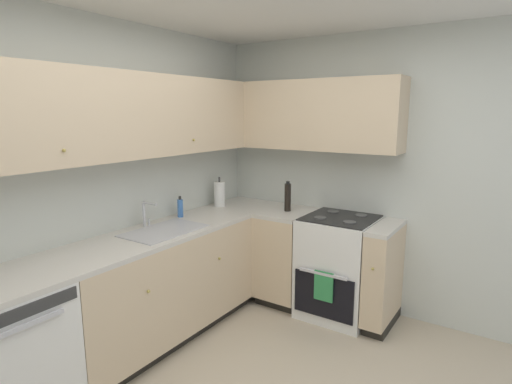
# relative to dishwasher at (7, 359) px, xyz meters

# --- Properties ---
(wall_back) EXTENTS (3.94, 0.05, 2.55)m
(wall_back) POSITION_rel_dishwasher_xyz_m (0.76, 0.33, 0.83)
(wall_back) COLOR silver
(wall_back) RESTS_ON ground_plane
(wall_right) EXTENTS (0.05, 3.54, 2.55)m
(wall_right) POSITION_rel_dishwasher_xyz_m (2.71, -1.42, 0.83)
(wall_right) COLOR silver
(wall_right) RESTS_ON ground_plane
(dishwasher) EXTENTS (0.60, 0.63, 0.88)m
(dishwasher) POSITION_rel_dishwasher_xyz_m (0.00, 0.00, 0.00)
(dishwasher) COLOR white
(dishwasher) RESTS_ON ground_plane
(lower_cabinets_back) EXTENTS (1.78, 0.62, 0.88)m
(lower_cabinets_back) POSITION_rel_dishwasher_xyz_m (1.19, 0.00, 0.00)
(lower_cabinets_back) COLOR beige
(lower_cabinets_back) RESTS_ON ground_plane
(countertop_back) EXTENTS (2.98, 0.60, 0.03)m
(countertop_back) POSITION_rel_dishwasher_xyz_m (1.19, 0.00, 0.46)
(countertop_back) COLOR beige
(countertop_back) RESTS_ON lower_cabinets_back
(lower_cabinets_right) EXTENTS (0.62, 1.26, 0.88)m
(lower_cabinets_right) POSITION_rel_dishwasher_xyz_m (2.39, -0.80, 0.00)
(lower_cabinets_right) COLOR beige
(lower_cabinets_right) RESTS_ON ground_plane
(countertop_right) EXTENTS (0.60, 1.26, 0.03)m
(countertop_right) POSITION_rel_dishwasher_xyz_m (2.38, -0.80, 0.46)
(countertop_right) COLOR beige
(countertop_right) RESTS_ON lower_cabinets_right
(oven_range) EXTENTS (0.68, 0.62, 1.07)m
(oven_range) POSITION_rel_dishwasher_xyz_m (2.40, -1.05, 0.02)
(oven_range) COLOR white
(oven_range) RESTS_ON ground_plane
(upper_cabinets_back) EXTENTS (2.66, 0.34, 0.63)m
(upper_cabinets_back) POSITION_rel_dishwasher_xyz_m (1.03, 0.14, 1.38)
(upper_cabinets_back) COLOR beige
(upper_cabinets_right) EXTENTS (0.32, 1.81, 0.63)m
(upper_cabinets_right) POSITION_rel_dishwasher_xyz_m (2.52, -0.60, 1.38)
(upper_cabinets_right) COLOR beige
(sink) EXTENTS (0.65, 0.40, 0.10)m
(sink) POSITION_rel_dishwasher_xyz_m (1.24, -0.03, 0.43)
(sink) COLOR #B7B7BC
(sink) RESTS_ON countertop_back
(faucet) EXTENTS (0.07, 0.16, 0.22)m
(faucet) POSITION_rel_dishwasher_xyz_m (1.24, 0.18, 0.60)
(faucet) COLOR silver
(faucet) RESTS_ON countertop_back
(soap_bottle) EXTENTS (0.05, 0.05, 0.19)m
(soap_bottle) POSITION_rel_dishwasher_xyz_m (1.64, 0.18, 0.56)
(soap_bottle) COLOR #3F72BF
(soap_bottle) RESTS_ON countertop_back
(paper_towel_roll) EXTENTS (0.11, 0.11, 0.31)m
(paper_towel_roll) POSITION_rel_dishwasher_xyz_m (2.19, 0.16, 0.60)
(paper_towel_roll) COLOR white
(paper_towel_roll) RESTS_ON countertop_back
(oil_bottle) EXTENTS (0.06, 0.06, 0.29)m
(oil_bottle) POSITION_rel_dishwasher_xyz_m (2.38, -0.51, 0.61)
(oil_bottle) COLOR black
(oil_bottle) RESTS_ON countertop_right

